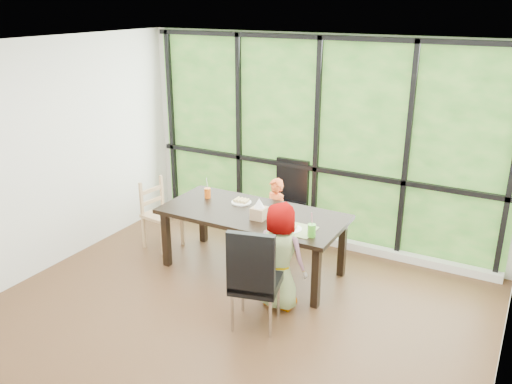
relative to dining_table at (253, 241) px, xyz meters
The scene contains 22 objects.
ground 1.13m from the dining_table, 74.28° to the right, with size 5.00×5.00×0.00m, color black.
back_wall 1.59m from the dining_table, 76.66° to the left, with size 5.00×5.00×0.00m, color silver.
foliage_backdrop 1.57m from the dining_table, 76.44° to the left, with size 4.80×0.02×2.65m, color #28521C.
window_mullions 1.54m from the dining_table, 75.99° to the left, with size 4.80×0.06×2.65m, color black, non-canonical shape.
window_sill 1.20m from the dining_table, 75.51° to the left, with size 4.80×0.12×0.10m, color silver.
dining_table is the anchor object (origin of this frame).
chair_window_leather 1.00m from the dining_table, 92.14° to the left, with size 0.46×0.46×1.08m, color black.
chair_interior_leather 1.15m from the dining_table, 59.31° to the right, with size 0.46×0.46×1.08m, color black.
chair_end_beech 1.35m from the dining_table, behind, with size 0.42×0.40×0.90m, color tan.
child_toddler 0.60m from the dining_table, 90.00° to the left, with size 0.36×0.23×0.98m, color #E75924.
child_older 0.87m from the dining_table, 41.07° to the right, with size 0.57×0.37×1.16m, color slate.
placemat 0.75m from the dining_table, 18.84° to the right, with size 0.47×0.35×0.01m, color tan.
plate_far 0.51m from the dining_table, 143.40° to the left, with size 0.24×0.24×0.02m, color white.
plate_near 0.75m from the dining_table, 22.19° to the right, with size 0.26×0.26×0.02m, color white.
orange_cup 0.86m from the dining_table, 168.32° to the left, with size 0.08×0.08×0.12m, color #DA5B15.
green_cup 1.01m from the dining_table, 18.59° to the right, with size 0.09×0.09×0.14m, color #53BF32.
tissue_box 0.49m from the dining_table, 40.35° to the right, with size 0.16×0.16×0.14m, color tan.
crepe_rolls_far 0.53m from the dining_table, 143.40° to the left, with size 0.20×0.12×0.04m, color tan, non-canonical shape.
crepe_rolls_near 0.76m from the dining_table, 22.19° to the right, with size 0.15×0.12×0.04m, color tan, non-canonical shape.
straw_white 0.92m from the dining_table, 168.32° to the left, with size 0.01×0.01×0.20m, color white.
straw_pink 1.07m from the dining_table, 18.59° to the right, with size 0.01×0.01×0.20m, color pink.
tissue 0.60m from the dining_table, 40.35° to the right, with size 0.12×0.12×0.11m, color white.
Camera 1 is at (2.50, -3.97, 3.09)m, focal length 37.36 mm.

